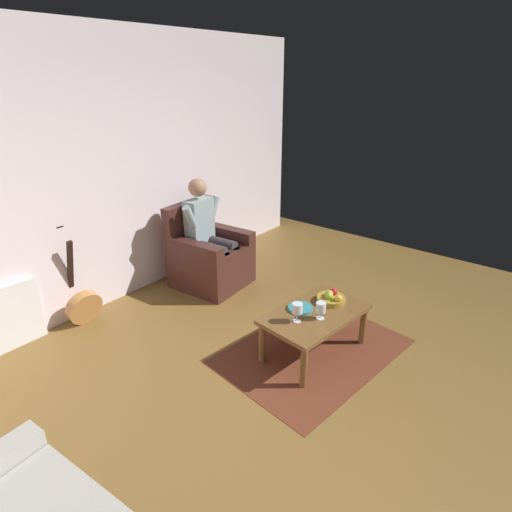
# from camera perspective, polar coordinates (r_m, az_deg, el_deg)

# --- Properties ---
(ground_plane) EXTENTS (6.78, 6.78, 0.00)m
(ground_plane) POSITION_cam_1_polar(r_m,az_deg,el_deg) (3.54, 12.69, -18.75)
(ground_plane) COLOR brown
(wall_back) EXTENTS (6.02, 0.06, 2.80)m
(wall_back) POSITION_cam_1_polar(r_m,az_deg,el_deg) (4.67, -19.05, 10.54)
(wall_back) COLOR silver
(wall_back) RESTS_ON ground
(rug) EXTENTS (1.79, 1.37, 0.01)m
(rug) POSITION_cam_1_polar(r_m,az_deg,el_deg) (4.00, 7.70, -12.59)
(rug) COLOR brown
(rug) RESTS_ON ground
(armchair) EXTENTS (0.80, 0.83, 0.97)m
(armchair) POSITION_cam_1_polar(r_m,az_deg,el_deg) (5.03, -6.42, -0.20)
(armchair) COLOR #40201B
(armchair) RESTS_ON ground
(person_seated) EXTENTS (0.61, 0.61, 1.27)m
(person_seated) POSITION_cam_1_polar(r_m,az_deg,el_deg) (4.90, -6.50, 3.41)
(person_seated) COLOR #8FA4A7
(person_seated) RESTS_ON ground
(coffee_table) EXTENTS (1.02, 0.68, 0.42)m
(coffee_table) POSITION_cam_1_polar(r_m,az_deg,el_deg) (3.81, 7.99, -8.30)
(coffee_table) COLOR brown
(coffee_table) RESTS_ON ground
(guitar) EXTENTS (0.36, 0.34, 1.02)m
(guitar) POSITION_cam_1_polar(r_m,az_deg,el_deg) (4.61, -22.35, -5.92)
(guitar) COLOR #B87C40
(guitar) RESTS_ON ground
(radiator) EXTENTS (0.69, 0.06, 0.62)m
(radiator) POSITION_cam_1_polar(r_m,az_deg,el_deg) (4.45, -31.08, -7.47)
(radiator) COLOR white
(radiator) RESTS_ON ground
(wine_glass_near) EXTENTS (0.09, 0.09, 0.15)m
(wine_glass_near) POSITION_cam_1_polar(r_m,az_deg,el_deg) (3.64, 8.75, -6.99)
(wine_glass_near) COLOR silver
(wine_glass_near) RESTS_ON coffee_table
(wine_glass_far) EXTENTS (0.09, 0.09, 0.17)m
(wine_glass_far) POSITION_cam_1_polar(r_m,az_deg,el_deg) (3.56, 5.61, -7.17)
(wine_glass_far) COLOR silver
(wine_glass_far) RESTS_ON coffee_table
(fruit_bowl) EXTENTS (0.26, 0.26, 0.11)m
(fruit_bowl) POSITION_cam_1_polar(r_m,az_deg,el_deg) (3.94, 10.15, -5.63)
(fruit_bowl) COLOR olive
(fruit_bowl) RESTS_ON coffee_table
(decorative_dish) EXTENTS (0.22, 0.22, 0.02)m
(decorative_dish) POSITION_cam_1_polar(r_m,az_deg,el_deg) (3.79, 6.02, -7.01)
(decorative_dish) COLOR teal
(decorative_dish) RESTS_ON coffee_table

